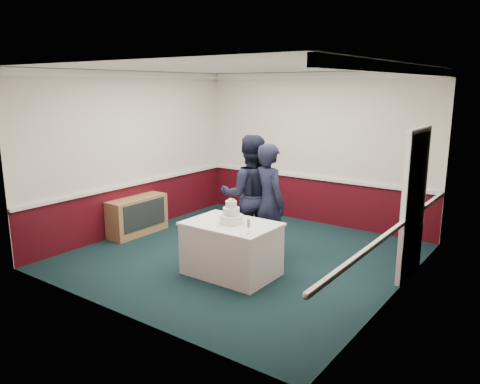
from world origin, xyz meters
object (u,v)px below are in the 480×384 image
Objects in this scene: cake_table at (231,248)px; champagne_flute at (248,224)px; person_woman at (269,203)px; cake_knife at (221,226)px; person_man at (250,195)px; wedding_cake at (231,216)px; sideboard at (138,216)px.

cake_table is 6.44× the size of champagne_flute.
cake_table is 1.00m from person_woman.
person_woman is (0.15, 1.04, 0.15)m from cake_knife.
person_man is 1.05× the size of person_woman.
wedding_cake is (0.00, 0.00, 0.50)m from cake_table.
person_man is at bearing 13.12° from person_woman.
sideboard is 5.45× the size of cake_knife.
sideboard is 0.61× the size of person_man.
sideboard is 0.91× the size of cake_table.
person_woman reaches higher than cake_table.
champagne_flute is (0.50, -0.28, 0.53)m from cake_table.
sideboard is 3.30× the size of wedding_cake.
cake_table is 0.67× the size of person_man.
sideboard is 2.70m from cake_knife.
cake_knife is at bearing -15.77° from sideboard.
sideboard is at bearing -28.12° from person_man.
cake_table is 0.78m from champagne_flute.
cake_knife reaches higher than cake_table.
cake_knife is 0.12× the size of person_woman.
champagne_flute is at bearing -14.57° from sideboard.
person_woman is at bearing 77.37° from cake_knife.
person_man is (-0.31, 0.92, 0.09)m from wedding_cake.
person_man is at bearing 108.68° from wedding_cake.
wedding_cake reaches higher than cake_knife.
champagne_flute reaches higher than cake_table.
person_woman is at bearing 108.84° from champagne_flute.
cake_table is at bearing -90.00° from wedding_cake.
sideboard is at bearing 30.59° from person_woman.
person_man reaches higher than champagne_flute.
cake_table is at bearing 76.90° from cake_knife.
wedding_cake is (2.60, -0.52, 0.55)m from sideboard.
person_man is (-0.81, 1.20, 0.06)m from champagne_flute.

